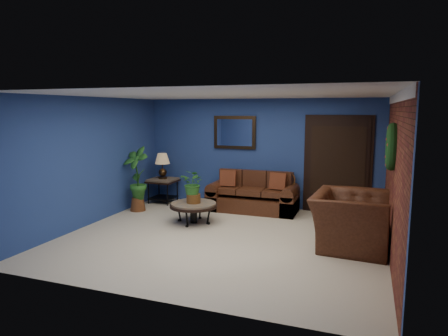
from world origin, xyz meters
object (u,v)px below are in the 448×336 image
(side_chair, at_px, (286,190))
(armchair, at_px, (351,220))
(sofa, at_px, (253,197))
(table_lamp, at_px, (162,163))
(coffee_table, at_px, (194,206))
(end_table, at_px, (163,184))

(side_chair, height_order, armchair, side_chair)
(sofa, relative_size, table_lamp, 3.32)
(table_lamp, relative_size, side_chair, 0.66)
(coffee_table, distance_m, end_table, 1.98)
(coffee_table, bearing_deg, table_lamp, 136.33)
(table_lamp, height_order, side_chair, table_lamp)
(coffee_table, xyz_separation_m, end_table, (-1.43, 1.37, 0.10))
(sofa, bearing_deg, armchair, -39.38)
(coffee_table, height_order, side_chair, side_chair)
(coffee_table, bearing_deg, end_table, 136.33)
(coffee_table, height_order, armchair, armchair)
(sofa, distance_m, armchair, 2.81)
(sofa, relative_size, armchair, 1.43)
(side_chair, bearing_deg, table_lamp, -173.20)
(table_lamp, xyz_separation_m, armchair, (4.45, -1.76, -0.53))
(coffee_table, distance_m, side_chair, 2.13)
(sofa, relative_size, side_chair, 2.19)
(sofa, height_order, armchair, armchair)
(end_table, distance_m, side_chair, 3.01)
(end_table, bearing_deg, side_chair, 1.26)
(side_chair, bearing_deg, armchair, -46.06)
(side_chair, relative_size, armchair, 0.66)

